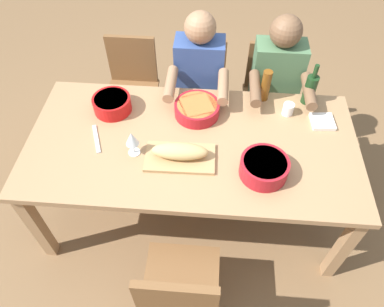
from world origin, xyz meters
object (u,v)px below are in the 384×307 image
Objects in this scene: cup_near_left at (288,109)px; napkin_stack at (322,122)px; beer_bottle at (266,86)px; chair_far_center at (180,293)px; serving_bowl_salad at (264,167)px; wine_glass at (132,139)px; wine_bottle at (310,89)px; cutting_board at (180,158)px; diner_near_center at (199,81)px; serving_bowl_fruit at (197,109)px; chair_near_center at (200,88)px; diner_near_left at (275,85)px; serving_bowl_greens at (112,103)px; chair_near_left at (269,91)px; bread_loaf at (180,151)px; chair_near_right at (132,84)px; dining_table at (192,150)px.

cup_near_left reaches higher than napkin_stack.
napkin_stack is at bearing 150.67° from beer_bottle.
chair_far_center reaches higher than serving_bowl_salad.
wine_bottle is at bearing -153.43° from wine_glass.
napkin_stack is at bearing -157.44° from cutting_board.
diner_near_center reaches higher than serving_bowl_fruit.
chair_near_center is 1.00× the size of chair_far_center.
serving_bowl_fruit is (0.40, -0.44, -0.01)m from serving_bowl_salad.
napkin_stack is at bearing 178.61° from serving_bowl_fruit.
diner_near_left is 1.15m from serving_bowl_greens.
diner_near_left is (-0.00, 0.18, 0.21)m from chair_near_left.
chair_near_left is 1.16m from bread_loaf.
wine_glass reaches higher than serving_bowl_fruit.
wine_glass is (0.77, 0.53, 0.01)m from beer_bottle.
serving_bowl_greens is at bearing -0.69° from napkin_stack.
chair_near_right is at bearing -21.39° from beer_bottle.
diner_near_center is at bearing -94.37° from bread_loaf.
serving_bowl_greens is 0.60m from bread_loaf.
serving_bowl_salad reaches higher than serving_bowl_fruit.
wine_glass is (0.33, -0.70, 0.37)m from chair_far_center.
beer_bottle is 0.42m from napkin_stack.
beer_bottle is at bearing -157.17° from serving_bowl_fruit.
chair_near_right is 2.66× the size of bread_loaf.
bread_loaf is (-0.49, 0.94, 0.32)m from chair_near_right.
chair_near_center is at bearing -93.52° from cutting_board.
bread_loaf is at bearing 51.56° from diner_near_left.
chair_near_left is at bearing -108.65° from chair_far_center.
napkin_stack is (-0.25, 0.59, 0.27)m from chair_near_left.
cup_near_left is at bearing -17.65° from napkin_stack.
chair_near_right is at bearing -23.59° from napkin_stack.
beer_bottle is 2.78× the size of cup_near_left.
serving_bowl_greens is (0.94, -0.44, -0.00)m from serving_bowl_salad.
wine_bottle reaches higher than serving_bowl_greens.
chair_near_center is 1.61m from chair_far_center.
chair_near_right is 1.02m from wine_glass.
wine_glass reaches higher than chair_near_center.
serving_bowl_salad is 0.47m from bread_loaf.
serving_bowl_salad is at bearing 171.65° from cutting_board.
diner_near_left is (-0.54, -0.62, 0.03)m from dining_table.
serving_bowl_salad is 0.58m from napkin_stack.
chair_near_center is 0.84m from cup_near_left.
chair_near_center is 1.14m from serving_bowl_salad.
wine_glass reaches higher than chair_far_center.
serving_bowl_salad is 1.21× the size of beer_bottle.
wine_glass is 2.10× the size of cup_near_left.
chair_near_left is 3.86× the size of beer_bottle.
cutting_board is at bearing 35.12° from wine_bottle.
diner_near_center is at bearing 18.63° from chair_near_left.
dining_table is 0.83m from napkin_stack.
diner_near_left is 7.23× the size of wine_glass.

